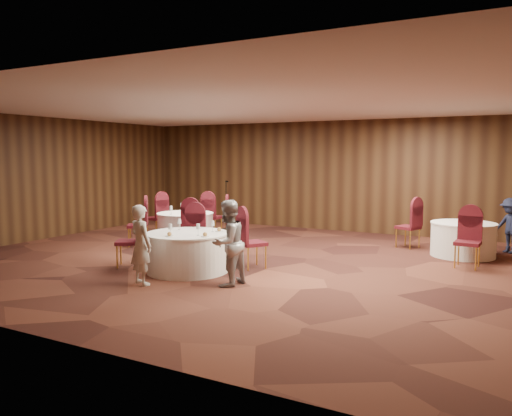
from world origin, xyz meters
The scene contains 15 objects.
ground centered at (0.00, 0.00, 0.00)m, with size 12.00×12.00×0.00m, color black.
room_shell centered at (0.00, 0.00, 1.96)m, with size 12.00×12.00×12.00m.
table_main centered at (-0.45, -1.34, 0.38)m, with size 1.58×1.58×0.74m.
table_left centered at (-2.44, 1.32, 0.38)m, with size 1.43×1.43×0.74m.
table_right centered at (4.00, 2.68, 0.38)m, with size 1.37×1.37×0.74m.
chairs_main centered at (-0.73, -0.75, 0.50)m, with size 2.96×2.00×1.00m.
chairs_left centered at (-2.41, 1.32, 0.50)m, with size 3.15×2.97×1.00m.
chairs_right centered at (3.46, 2.33, 0.50)m, with size 2.08×2.26×1.00m.
tabletop_main centered at (-0.25, -1.39, 0.84)m, with size 1.07×1.06×0.22m.
tabletop_left centered at (-2.44, 1.32, 0.82)m, with size 0.77×0.75×0.22m.
tabletop_right centered at (4.19, 2.46, 0.90)m, with size 0.08×0.08×0.22m.
mic_stand centered at (-2.68, 3.69, 0.41)m, with size 0.24×0.24×1.45m.
woman_a centered at (-0.57, -2.50, 0.68)m, with size 0.50×0.33×1.37m, color silver.
woman_b centered at (0.77, -1.86, 0.73)m, with size 0.71×0.55×1.45m, color #A2A1A6.
man_c centered at (4.89, 3.57, 0.62)m, with size 0.80×0.46×1.25m, color #161B32.
Camera 1 is at (5.09, -8.92, 2.19)m, focal length 35.00 mm.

